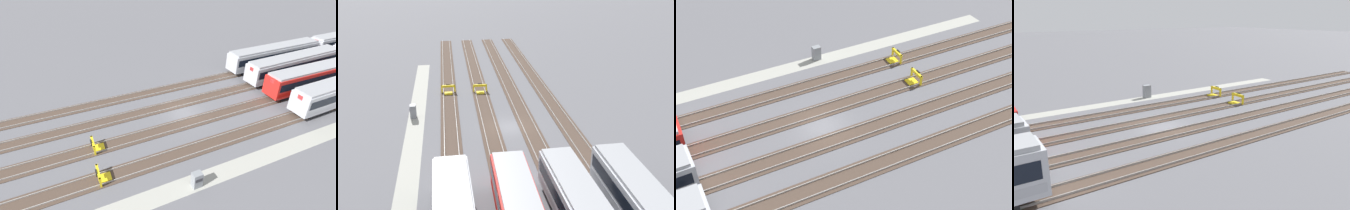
% 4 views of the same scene
% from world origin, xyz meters
% --- Properties ---
extents(ground_plane, '(400.00, 400.00, 0.00)m').
position_xyz_m(ground_plane, '(0.00, 0.00, 0.00)').
color(ground_plane, '#5B5B60').
extents(service_walkway, '(54.00, 2.00, 0.01)m').
position_xyz_m(service_walkway, '(0.00, -10.70, 0.00)').
color(service_walkway, '#9E9E93').
rests_on(service_walkway, ground).
extents(rail_track_nearest, '(90.00, 2.24, 0.21)m').
position_xyz_m(rail_track_nearest, '(0.00, -6.69, 0.04)').
color(rail_track_nearest, '#47382D').
rests_on(rail_track_nearest, ground).
extents(rail_track_near_inner, '(90.00, 2.24, 0.21)m').
position_xyz_m(rail_track_near_inner, '(0.00, -2.23, 0.04)').
color(rail_track_near_inner, '#47382D').
rests_on(rail_track_near_inner, ground).
extents(rail_track_middle, '(90.00, 2.24, 0.21)m').
position_xyz_m(rail_track_middle, '(0.00, 2.23, 0.04)').
color(rail_track_middle, '#47382D').
rests_on(rail_track_middle, ground).
extents(rail_track_far_inner, '(90.00, 2.24, 0.21)m').
position_xyz_m(rail_track_far_inner, '(0.00, 6.69, 0.04)').
color(rail_track_far_inner, '#47382D').
rests_on(rail_track_far_inner, ground).
extents(bumper_stop_nearest_track, '(1.37, 2.01, 1.22)m').
position_xyz_m(bumper_stop_nearest_track, '(-12.15, -6.70, 0.51)').
color(bumper_stop_nearest_track, yellow).
rests_on(bumper_stop_nearest_track, ground).
extents(bumper_stop_near_inner_track, '(1.37, 2.01, 1.22)m').
position_xyz_m(bumper_stop_near_inner_track, '(-11.78, -2.24, 0.51)').
color(bumper_stop_near_inner_track, yellow).
rests_on(bumper_stop_near_inner_track, ground).
extents(electrical_cabinet, '(0.90, 0.73, 1.60)m').
position_xyz_m(electrical_cabinet, '(-4.43, -11.06, 0.80)').
color(electrical_cabinet, gray).
rests_on(electrical_cabinet, ground).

